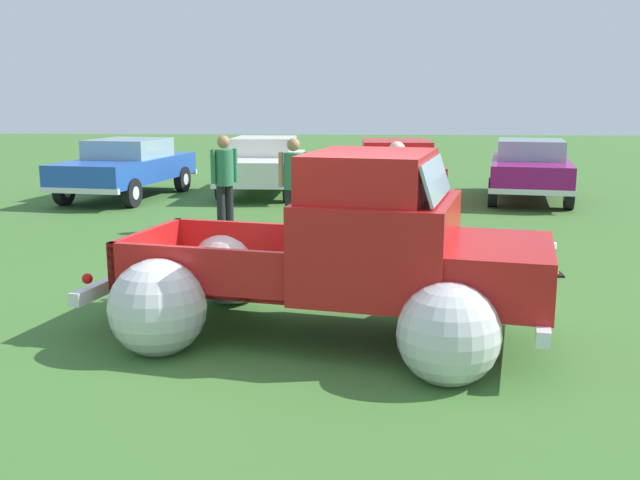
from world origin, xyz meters
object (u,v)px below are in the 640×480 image
object	(u,v)px
show_car_1	(263,163)
spectator_2	(224,177)
show_car_2	(396,168)
spectator_0	(294,181)
show_car_0	(127,166)
show_car_3	(530,167)
spectator_1	(396,195)
vintage_pickup_truck	(354,266)
lane_cone_0	(550,253)

from	to	relation	value
show_car_1	spectator_2	xyz separation A→B (m)	(0.02, -5.31, 0.23)
show_car_2	spectator_0	world-z (taller)	spectator_0
show_car_0	show_car_3	world-z (taller)	same
show_car_1	spectator_0	bearing A→B (deg)	13.97
show_car_3	spectator_2	size ratio (longest dim) A/B	2.54
show_car_2	spectator_1	world-z (taller)	spectator_1
vintage_pickup_truck	show_car_0	distance (m)	11.65
show_car_2	spectator_2	bearing A→B (deg)	-39.37
show_car_2	show_car_3	bearing A→B (deg)	95.34
spectator_0	spectator_1	world-z (taller)	spectator_1
show_car_1	vintage_pickup_truck	bearing A→B (deg)	13.33
show_car_1	spectator_0	xyz separation A→B (m)	(1.32, -5.66, 0.22)
spectator_2	vintage_pickup_truck	bearing A→B (deg)	165.73
lane_cone_0	show_car_0	bearing A→B (deg)	138.89
show_car_0	lane_cone_0	distance (m)	11.15
show_car_1	show_car_3	distance (m)	6.57
show_car_1	spectator_1	bearing A→B (deg)	21.89
show_car_2	spectator_0	xyz separation A→B (m)	(-2.00, -4.58, 0.21)
spectator_0	show_car_0	bearing A→B (deg)	-145.25
vintage_pickup_truck	show_car_0	world-z (taller)	vintage_pickup_truck
show_car_0	spectator_2	xyz separation A→B (m)	(3.26, -4.37, 0.23)
show_car_1	spectator_0	distance (m)	5.82
spectator_1	lane_cone_0	world-z (taller)	spectator_1
show_car_0	show_car_2	size ratio (longest dim) A/B	1.05
lane_cone_0	spectator_2	bearing A→B (deg)	150.09
vintage_pickup_truck	show_car_2	xyz separation A→B (m)	(0.86, 10.02, 0.03)
show_car_0	spectator_1	xyz separation A→B (m)	(6.26, -6.91, 0.27)
spectator_2	spectator_1	bearing A→B (deg)	-167.36
vintage_pickup_truck	show_car_0	xyz separation A→B (m)	(-5.70, 10.16, 0.03)
show_car_0	spectator_0	xyz separation A→B (m)	(4.56, -4.72, 0.21)
show_car_1	show_car_0	bearing A→B (deg)	-72.98
show_car_1	show_car_3	size ratio (longest dim) A/B	0.96
show_car_0	spectator_0	distance (m)	6.57
vintage_pickup_truck	show_car_0	bearing A→B (deg)	131.43
show_car_1	show_car_2	size ratio (longest dim) A/B	0.97
lane_cone_0	show_car_1	bearing A→B (deg)	121.97
show_car_3	spectator_1	size ratio (longest dim) A/B	2.46
lane_cone_0	show_car_2	bearing A→B (deg)	104.35
show_car_3	show_car_0	bearing A→B (deg)	-77.70
show_car_0	lane_cone_0	world-z (taller)	show_car_0
show_car_2	spectator_2	xyz separation A→B (m)	(-3.30, -4.23, 0.23)
show_car_0	spectator_1	bearing A→B (deg)	51.33
vintage_pickup_truck	spectator_1	world-z (taller)	vintage_pickup_truck
show_car_0	spectator_0	world-z (taller)	spectator_0
show_car_2	spectator_0	bearing A→B (deg)	-24.99
show_car_1	show_car_3	world-z (taller)	same
spectator_0	lane_cone_0	distance (m)	4.69
show_car_1	spectator_2	size ratio (longest dim) A/B	2.44
show_car_0	lane_cone_0	bearing A→B (deg)	58.05
show_car_3	spectator_1	distance (m)	7.97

